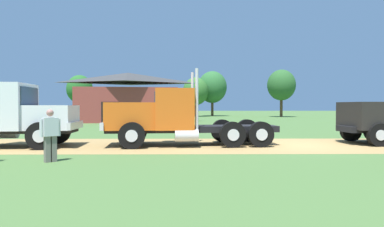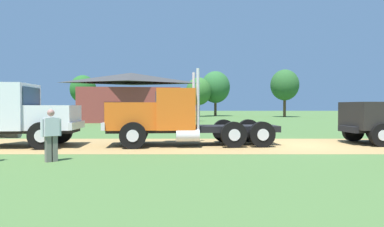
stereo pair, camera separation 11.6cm
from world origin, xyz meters
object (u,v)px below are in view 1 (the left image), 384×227
at_px(truck_foreground_white, 169,118).
at_px(visitor_standing_near, 50,133).
at_px(truck_near_right, 11,117).
at_px(shed_building, 128,98).

xyz_separation_m(truck_foreground_white, visitor_standing_near, (-3.57, -4.43, -0.33)).
height_order(truck_foreground_white, truck_near_right, truck_near_right).
height_order(truck_near_right, shed_building, shed_building).
bearing_deg(visitor_standing_near, shed_building, 94.89).
distance_m(visitor_standing_near, shed_building, 26.54).
xyz_separation_m(truck_near_right, shed_building, (1.08, 22.44, 1.32)).
relative_size(truck_near_right, visitor_standing_near, 4.41).
bearing_deg(visitor_standing_near, truck_near_right, 130.22).
bearing_deg(truck_foreground_white, shed_building, 104.87).
relative_size(truck_foreground_white, shed_building, 0.68).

